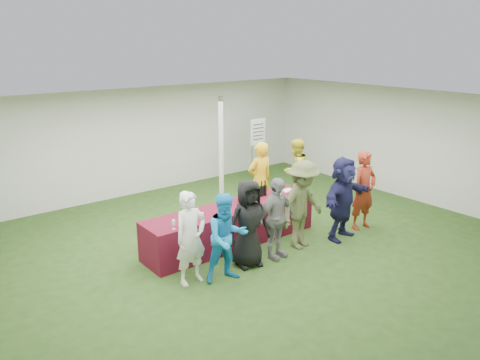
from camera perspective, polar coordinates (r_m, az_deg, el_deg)
ground at (r=9.31m, az=-0.38°, el=-7.49°), size 60.00×60.00×0.00m
tent at (r=10.06m, az=-2.31°, el=2.51°), size 10.00×10.00×10.00m
serving_table at (r=9.10m, az=-1.00°, el=-5.51°), size 3.60×0.80×0.75m
wine_bottles at (r=9.40m, az=1.52°, el=-1.55°), size 0.71×0.14×0.32m
wine_glasses at (r=8.21m, az=-5.03°, el=-4.46°), size 1.20×0.09×0.16m
water_bottle at (r=8.97m, az=-1.50°, el=-2.57°), size 0.07×0.07×0.23m
bar_towel at (r=9.92m, az=5.81°, el=-1.28°), size 0.25×0.18×0.03m
dump_bucket at (r=9.77m, az=7.22°, el=-1.16°), size 0.26×0.26×0.18m
wine_list_sign at (r=12.66m, az=2.19°, el=5.30°), size 0.50×0.03×1.80m
staff_pourer at (r=10.31m, az=2.42°, el=0.01°), size 0.65×0.45×1.71m
staff_back at (r=11.43m, az=6.79°, el=1.18°), size 0.82×0.67×1.55m
customer_0 at (r=7.56m, az=-6.02°, el=-7.05°), size 0.59×0.41×1.56m
customer_1 at (r=7.61m, az=-1.61°, el=-7.05°), size 0.84×0.72×1.50m
customer_2 at (r=8.09m, az=1.05°, el=-5.32°), size 0.84×0.63×1.56m
customer_3 at (r=8.40m, az=4.40°, el=-4.69°), size 0.92×0.47×1.51m
customer_4 at (r=8.85m, az=7.60°, el=-3.02°), size 1.18×0.78×1.70m
customer_5 at (r=9.39m, az=12.42°, el=-2.20°), size 1.61×0.76×1.67m
customer_6 at (r=10.00m, az=14.86°, el=-1.23°), size 0.63×0.44×1.66m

